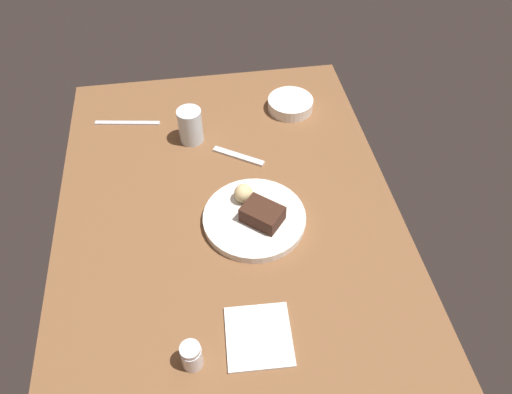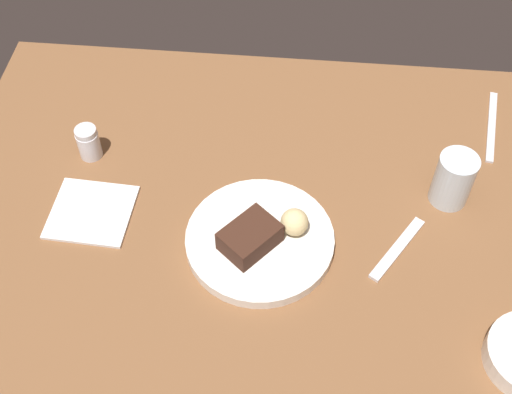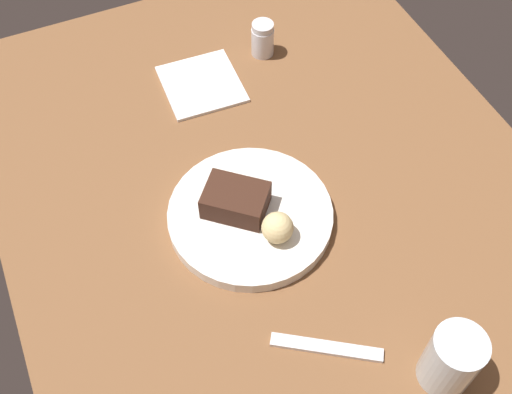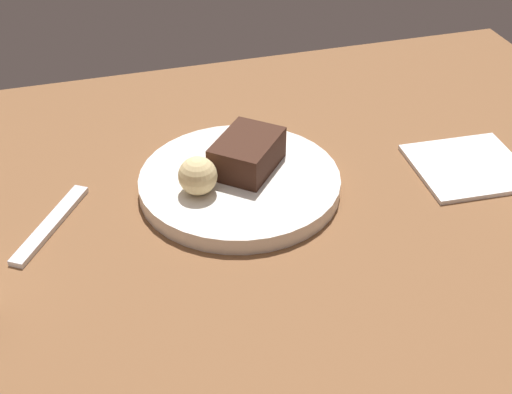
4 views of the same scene
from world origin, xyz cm
name	(u,v)px [view 4 (image 4 of 4)]	position (x,y,z in cm)	size (l,w,h in cm)	color
dining_table	(229,232)	(0.00, 0.00, 1.50)	(120.00, 84.00, 3.00)	brown
dessert_plate	(240,183)	(2.97, 5.90, 4.05)	(24.89, 24.89, 2.10)	white
chocolate_cake_slice	(247,153)	(4.44, 7.59, 7.16)	(9.21, 6.65, 4.12)	#381E14
bread_roll	(198,176)	(-2.58, 4.08, 7.42)	(4.65, 4.65, 4.65)	#DBC184
dessert_spoon	(51,224)	(-20.03, 4.99, 3.35)	(15.00, 1.80, 0.70)	silver
folded_napkin	(468,167)	(32.75, 2.24, 3.30)	(13.93, 13.22, 0.60)	white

